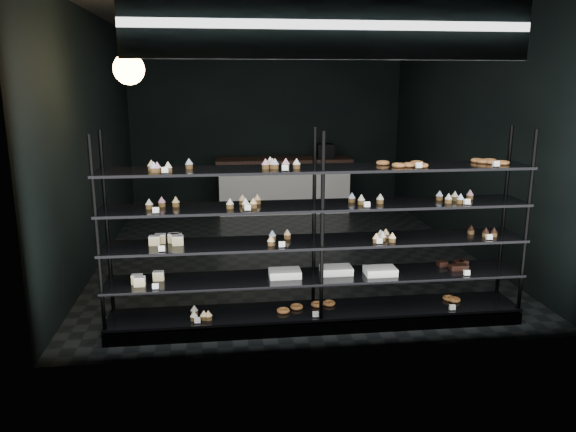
{
  "coord_description": "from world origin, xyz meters",
  "views": [
    {
      "loc": [
        -0.91,
        -7.49,
        2.33
      ],
      "look_at": [
        -0.22,
        -1.9,
        0.98
      ],
      "focal_mm": 35.0,
      "sensor_mm": 36.0,
      "label": 1
    }
  ],
  "objects": [
    {
      "name": "pendant_lamp",
      "position": [
        -1.78,
        -1.55,
        2.45
      ],
      "size": [
        0.31,
        0.31,
        0.89
      ],
      "color": "black",
      "rests_on": "room"
    },
    {
      "name": "display_shelf",
      "position": [
        -0.03,
        -2.45,
        0.63
      ],
      "size": [
        4.0,
        0.5,
        1.91
      ],
      "color": "black",
      "rests_on": "room"
    },
    {
      "name": "room",
      "position": [
        0.0,
        0.0,
        1.6
      ],
      "size": [
        5.01,
        6.01,
        3.2
      ],
      "color": "black",
      "rests_on": "ground"
    },
    {
      "name": "service_counter",
      "position": [
        0.26,
        2.5,
        0.5
      ],
      "size": [
        2.43,
        0.65,
        1.23
      ],
      "color": "silver",
      "rests_on": "room"
    },
    {
      "name": "signage",
      "position": [
        0.0,
        -2.93,
        2.75
      ],
      "size": [
        3.3,
        0.05,
        0.5
      ],
      "color": "#0C1240",
      "rests_on": "room"
    }
  ]
}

